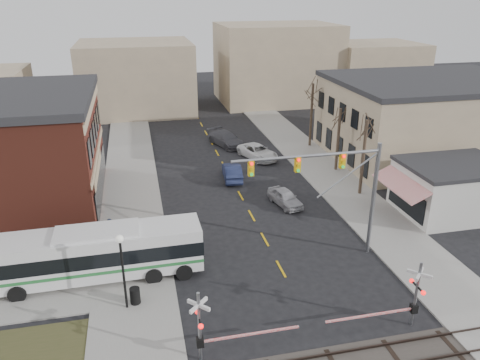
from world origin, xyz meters
name	(u,v)px	position (x,y,z in m)	size (l,w,h in m)	color
ground	(291,286)	(0.00, 0.00, 0.00)	(160.00, 160.00, 0.00)	black
sidewalk_west	(131,179)	(-9.50, 20.00, 0.06)	(5.00, 60.00, 0.12)	gray
sidewalk_east	(316,164)	(9.50, 20.00, 0.06)	(5.00, 60.00, 0.12)	gray
tan_building	(429,118)	(22.00, 20.00, 4.26)	(20.30, 15.30, 8.50)	gray
awning_shop	(452,188)	(15.97, 7.00, 2.16)	(9.74, 6.20, 4.30)	beige
tree_east_a	(363,158)	(10.50, 12.00, 3.50)	(0.28, 0.28, 6.75)	#382B21
tree_east_b	(338,140)	(10.80, 18.00, 3.27)	(0.28, 0.28, 6.30)	#382B21
tree_east_c	(311,115)	(11.00, 26.00, 3.72)	(0.28, 0.28, 7.20)	#382B21
transit_bus	(99,253)	(-11.44, 3.54, 1.85)	(12.77, 2.94, 3.28)	silver
traffic_signal_mast	(337,179)	(3.86, 2.80, 5.73)	(9.89, 0.30, 8.00)	gray
rr_crossing_west	(208,326)	(-5.91, -4.88, 1.97)	(5.60, 1.36, 4.00)	gray
rr_crossing_east	(409,296)	(4.91, -4.86, 1.97)	(5.60, 1.36, 4.00)	gray
street_lamp	(122,257)	(-9.91, 0.01, 3.45)	(0.44, 0.44, 4.71)	black
trash_bin	(135,296)	(-9.42, 0.31, 0.61)	(0.60, 0.60, 0.99)	black
car_a	(285,198)	(3.28, 11.36, 0.68)	(1.61, 4.01, 1.36)	#A1A0A5
car_b	(232,172)	(0.07, 18.03, 0.76)	(1.62, 4.64, 1.53)	#19203E
car_c	(258,152)	(4.00, 23.23, 0.74)	(2.44, 5.29, 1.47)	silver
car_d	(226,139)	(1.52, 28.43, 0.82)	(2.29, 5.62, 1.63)	#48484D
pedestrian_near	(150,263)	(-8.44, 2.87, 1.08)	(0.70, 0.46, 1.93)	#5E544B
pedestrian_far	(111,229)	(-10.98, 8.30, 0.96)	(0.82, 0.64, 1.68)	#2E3752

